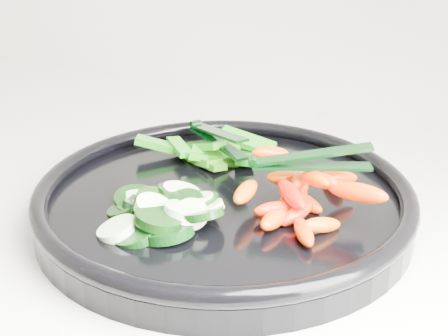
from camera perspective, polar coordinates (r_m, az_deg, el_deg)
The scene contains 6 objects.
veggie_tray at distance 0.62m, azimuth -0.00°, elevation -2.92°, with size 0.43×0.43×0.04m.
cucumber_pile at distance 0.58m, azimuth -5.71°, elevation -3.83°, with size 0.14×0.13×0.04m.
carrot_pile at distance 0.59m, azimuth 7.17°, elevation -2.29°, with size 0.15×0.16×0.05m.
pepper_pile at distance 0.70m, azimuth -1.09°, elevation 1.43°, with size 0.14×0.09×0.04m.
tong_carrot at distance 0.58m, azimuth 7.69°, elevation 0.69°, with size 0.11×0.07×0.02m.
tong_pepper at distance 0.70m, azimuth -0.71°, elevation 2.90°, with size 0.11×0.07×0.02m.
Camera 1 is at (0.11, 1.17, 1.23)m, focal length 50.00 mm.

